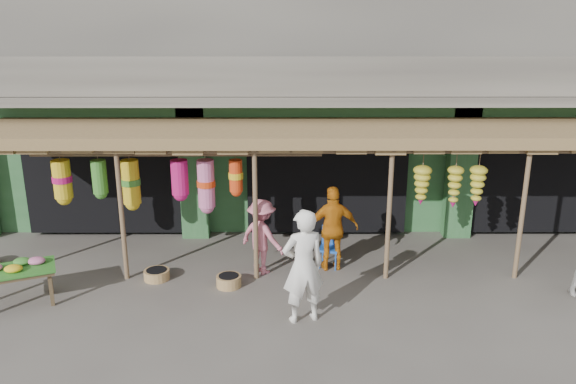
{
  "coord_description": "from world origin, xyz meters",
  "views": [
    {
      "loc": [
        -0.93,
        -10.12,
        4.71
      ],
      "look_at": [
        -0.89,
        1.0,
        1.38
      ],
      "focal_mm": 35.0,
      "sensor_mm": 36.0,
      "label": 1
    }
  ],
  "objects_px": {
    "blue_chair": "(330,244)",
    "person_vendor": "(333,229)",
    "flower_table": "(15,271)",
    "person_front": "(303,266)",
    "person_shopper": "(262,237)"
  },
  "relations": [
    {
      "from": "flower_table",
      "to": "person_vendor",
      "type": "xyz_separation_m",
      "value": [
        5.6,
        1.46,
        0.22
      ]
    },
    {
      "from": "person_front",
      "to": "person_shopper",
      "type": "relative_size",
      "value": 1.29
    },
    {
      "from": "person_shopper",
      "to": "person_vendor",
      "type": "bearing_deg",
      "value": -137.72
    },
    {
      "from": "flower_table",
      "to": "person_front",
      "type": "relative_size",
      "value": 0.78
    },
    {
      "from": "person_shopper",
      "to": "flower_table",
      "type": "bearing_deg",
      "value": 53.05
    },
    {
      "from": "person_vendor",
      "to": "person_shopper",
      "type": "xyz_separation_m",
      "value": [
        -1.4,
        -0.16,
        -0.11
      ]
    },
    {
      "from": "blue_chair",
      "to": "person_shopper",
      "type": "distance_m",
      "value": 1.44
    },
    {
      "from": "flower_table",
      "to": "person_front",
      "type": "distance_m",
      "value": 5.0
    },
    {
      "from": "flower_table",
      "to": "person_front",
      "type": "height_order",
      "value": "person_front"
    },
    {
      "from": "flower_table",
      "to": "person_shopper",
      "type": "xyz_separation_m",
      "value": [
        4.2,
        1.3,
        0.11
      ]
    },
    {
      "from": "blue_chair",
      "to": "person_vendor",
      "type": "xyz_separation_m",
      "value": [
        0.04,
        -0.2,
        0.41
      ]
    },
    {
      "from": "blue_chair",
      "to": "person_front",
      "type": "relative_size",
      "value": 0.42
    },
    {
      "from": "flower_table",
      "to": "person_shopper",
      "type": "bearing_deg",
      "value": -6.54
    },
    {
      "from": "blue_chair",
      "to": "flower_table",
      "type": "bearing_deg",
      "value": -148.01
    },
    {
      "from": "person_front",
      "to": "person_shopper",
      "type": "xyz_separation_m",
      "value": [
        -0.75,
        1.87,
        -0.22
      ]
    }
  ]
}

